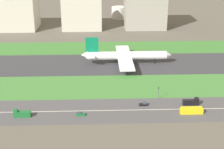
% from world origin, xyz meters
% --- Properties ---
extents(ground_plane, '(800.00, 800.00, 0.00)m').
position_xyz_m(ground_plane, '(0.00, 0.00, 0.00)').
color(ground_plane, '#5B564C').
extents(runway, '(280.00, 46.00, 0.10)m').
position_xyz_m(runway, '(0.00, 0.00, 0.05)').
color(runway, '#38383D').
rests_on(runway, ground_plane).
extents(grass_median_north, '(280.00, 36.00, 0.10)m').
position_xyz_m(grass_median_north, '(0.00, 41.00, 0.05)').
color(grass_median_north, '#3D7A33').
rests_on(grass_median_north, ground_plane).
extents(grass_median_south, '(280.00, 36.00, 0.10)m').
position_xyz_m(grass_median_south, '(0.00, -41.00, 0.05)').
color(grass_median_south, '#427F38').
rests_on(grass_median_south, ground_plane).
extents(highway, '(280.00, 28.00, 0.10)m').
position_xyz_m(highway, '(0.00, -73.00, 0.05)').
color(highway, '#4C4C4F').
rests_on(highway, ground_plane).
extents(highway_centerline, '(266.00, 0.50, 0.01)m').
position_xyz_m(highway_centerline, '(0.00, -73.00, 0.11)').
color(highway_centerline, silver).
rests_on(highway_centerline, highway).
extents(airliner, '(65.00, 56.00, 19.70)m').
position_xyz_m(airliner, '(18.84, 0.00, 6.23)').
color(airliner, white).
rests_on(airliner, runway).
extents(bus_0, '(11.60, 2.50, 3.50)m').
position_xyz_m(bus_0, '(47.11, -78.00, 1.82)').
color(bus_0, yellow).
rests_on(bus_0, highway).
extents(car_1, '(4.40, 1.80, 2.00)m').
position_xyz_m(car_1, '(23.91, -68.00, 0.92)').
color(car_1, black).
rests_on(car_1, highway).
extents(car_0, '(4.40, 1.80, 2.00)m').
position_xyz_m(car_0, '(-9.41, -78.00, 0.92)').
color(car_0, '#19662D').
rests_on(car_0, highway).
extents(truck_0, '(8.40, 2.50, 4.00)m').
position_xyz_m(truck_0, '(49.49, -68.00, 1.67)').
color(truck_0, black).
rests_on(truck_0, highway).
extents(truck_1, '(8.40, 2.50, 4.00)m').
position_xyz_m(truck_1, '(-38.54, -78.00, 1.67)').
color(truck_1, '#19662D').
rests_on(truck_1, highway).
extents(traffic_light, '(0.36, 0.50, 7.20)m').
position_xyz_m(traffic_light, '(33.06, -60.01, 4.29)').
color(traffic_light, '#4C4C51').
rests_on(traffic_light, highway).
extents(terminal_building, '(56.63, 37.30, 33.13)m').
position_xyz_m(terminal_building, '(-90.00, 114.00, 16.57)').
color(terminal_building, beige).
rests_on(terminal_building, ground_plane).
extents(hangar_building, '(39.06, 35.08, 30.62)m').
position_xyz_m(hangar_building, '(-16.18, 114.00, 15.31)').
color(hangar_building, beige).
rests_on(hangar_building, ground_plane).
extents(office_tower, '(40.72, 33.66, 46.31)m').
position_xyz_m(office_tower, '(47.40, 114.00, 23.15)').
color(office_tower, '#9E998E').
rests_on(office_tower, ground_plane).
extents(fuel_tank_west, '(17.22, 17.22, 13.49)m').
position_xyz_m(fuel_tank_west, '(23.91, 159.00, 6.75)').
color(fuel_tank_west, silver).
rests_on(fuel_tank_west, ground_plane).
extents(fuel_tank_centre, '(20.16, 20.16, 16.67)m').
position_xyz_m(fuel_tank_centre, '(54.98, 159.00, 8.34)').
color(fuel_tank_centre, silver).
rests_on(fuel_tank_centre, ground_plane).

